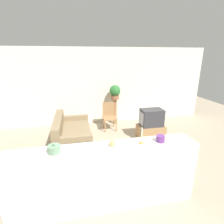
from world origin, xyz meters
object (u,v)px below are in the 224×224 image
Objects in this scene: couch at (72,135)px; potted_plant at (115,92)px; decorative_bowl at (54,149)px; television at (151,118)px; wooden_chair at (109,115)px.

couch is 2.23m from potted_plant.
decorative_bowl reaches higher than couch.
television reaches higher than couch.
potted_plant is at bearing 118.83° from television.
decorative_bowl is (-1.41, -3.15, 0.64)m from wooden_chair.
potted_plant is (1.54, 1.34, 0.91)m from couch.
decorative_bowl is at bearing -114.10° from wooden_chair.
television is 3.54× the size of decorative_bowl.
potted_plant is (-0.78, 1.42, 0.52)m from television.
decorative_bowl is at bearing -139.20° from television.
potted_plant is 3.95m from decorative_bowl.
decorative_bowl is (-1.70, -3.57, -0.06)m from potted_plant.
wooden_chair is 1.84× the size of potted_plant.
potted_plant is 2.72× the size of decorative_bowl.
television is at bearing -43.02° from wooden_chair.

